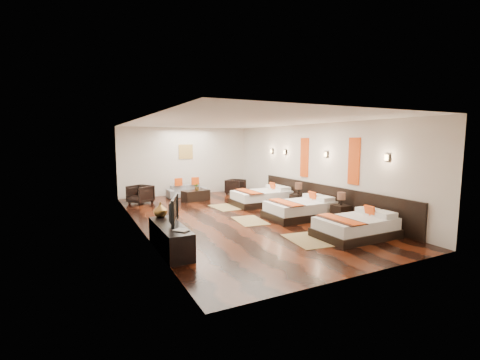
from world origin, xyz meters
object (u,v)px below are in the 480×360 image
bed_mid (301,209)px  figurine (160,210)px  sofa (187,191)px  coffee_table (196,195)px  nightstand_b (298,199)px  tv_console (170,238)px  book (178,232)px  table_plant (197,187)px  bed_far (262,197)px  bed_near (356,227)px  armchair_left (140,194)px  nightstand_a (341,211)px  armchair_right (236,187)px  tv (170,210)px

bed_mid → figurine: (-4.20, -0.35, 0.46)m
sofa → coffee_table: sofa is taller
nightstand_b → tv_console: (-4.94, -2.27, -0.03)m
book → table_plant: bearing=67.4°
bed_far → bed_near: bearing=-90.0°
bed_far → bed_mid: bearing=-90.0°
armchair_left → coffee_table: 2.00m
bed_mid → coffee_table: 4.42m
nightstand_b → book: bearing=-149.8°
tv_console → book: book is taller
figurine → table_plant: size_ratio=1.17×
armchair_left → bed_near: bearing=-1.0°
nightstand_b → armchair_left: bearing=144.6°
nightstand_a → sofa: size_ratio=0.52×
table_plant → bed_mid: bearing=-65.7°
tv_console → book: 0.68m
bed_mid → figurine: bearing=-175.2°
tv_console → table_plant: size_ratio=6.34×
bed_far → armchair_right: size_ratio=2.88×
figurine → sofa: 5.92m
tv → armchair_left: bearing=18.1°
tv → armchair_right: (4.30, 5.71, -0.51)m
nightstand_b → bed_mid: bearing=-123.8°
bed_mid → coffee_table: (-1.85, 4.02, -0.06)m
sofa → table_plant: 1.13m
bed_mid → table_plant: 4.38m
nightstand_b → tv_console: nightstand_b is taller
armchair_left → armchair_right: bearing=63.3°
bed_mid → armchair_right: size_ratio=2.83×
tv → sofa: bearing=0.9°
armchair_left → bed_mid: bearing=9.8°
bed_mid → bed_far: bearing=90.0°
sofa → book: bearing=-111.0°
book → armchair_right: bearing=56.0°
nightstand_a → table_plant: nightstand_a is taller
tv → nightstand_b: bearing=-44.9°
bed_far → book: size_ratio=7.30×
armchair_left → armchair_right: 3.99m
bed_far → book: bed_far is taller
bed_mid → tv: bearing=-166.2°
armchair_left → coffee_table: bearing=48.5°
coffee_table → table_plant: (0.05, -0.03, 0.34)m
coffee_table → table_plant: bearing=-32.1°
tv_console → nightstand_a: bearing=3.4°
bed_near → nightstand_a: bearing=60.1°
bed_near → armchair_left: bed_near is taller
armchair_left → armchair_right: armchair_left is taller
bed_mid → armchair_left: bed_mid is taller
bed_near → armchair_left: (-3.82, 6.53, 0.09)m
bed_mid → sofa: size_ratio=1.23×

